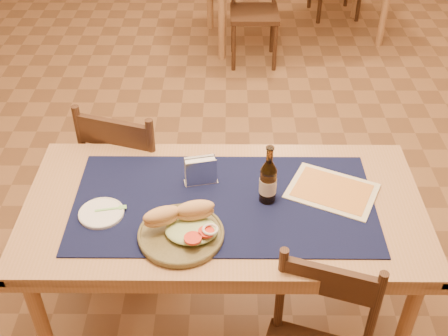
{
  "coord_description": "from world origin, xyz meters",
  "views": [
    {
      "loc": [
        0.01,
        -2.47,
        2.25
      ],
      "look_at": [
        0.0,
        -0.7,
        0.85
      ],
      "focal_mm": 45.0,
      "sensor_mm": 36.0,
      "label": 1
    }
  ],
  "objects_px": {
    "chair_main_far": "(135,171)",
    "napkin_holder": "(201,171)",
    "main_table": "(224,218)",
    "sandwich_plate": "(183,229)",
    "beer_bottle": "(268,181)"
  },
  "relations": [
    {
      "from": "sandwich_plate",
      "to": "beer_bottle",
      "type": "bearing_deg",
      "value": 31.97
    },
    {
      "from": "main_table",
      "to": "napkin_holder",
      "type": "relative_size",
      "value": 11.04
    },
    {
      "from": "napkin_holder",
      "to": "chair_main_far",
      "type": "bearing_deg",
      "value": 130.23
    },
    {
      "from": "chair_main_far",
      "to": "napkin_holder",
      "type": "relative_size",
      "value": 6.29
    },
    {
      "from": "chair_main_far",
      "to": "beer_bottle",
      "type": "xyz_separation_m",
      "value": [
        0.63,
        -0.53,
        0.38
      ]
    },
    {
      "from": "main_table",
      "to": "sandwich_plate",
      "type": "bearing_deg",
      "value": -128.94
    },
    {
      "from": "sandwich_plate",
      "to": "beer_bottle",
      "type": "height_order",
      "value": "beer_bottle"
    },
    {
      "from": "main_table",
      "to": "sandwich_plate",
      "type": "relative_size",
      "value": 4.96
    },
    {
      "from": "sandwich_plate",
      "to": "napkin_holder",
      "type": "distance_m",
      "value": 0.32
    },
    {
      "from": "main_table",
      "to": "sandwich_plate",
      "type": "distance_m",
      "value": 0.27
    },
    {
      "from": "main_table",
      "to": "sandwich_plate",
      "type": "height_order",
      "value": "sandwich_plate"
    },
    {
      "from": "chair_main_far",
      "to": "sandwich_plate",
      "type": "height_order",
      "value": "chair_main_far"
    },
    {
      "from": "sandwich_plate",
      "to": "main_table",
      "type": "bearing_deg",
      "value": 51.06
    },
    {
      "from": "beer_bottle",
      "to": "chair_main_far",
      "type": "bearing_deg",
      "value": 139.73
    },
    {
      "from": "main_table",
      "to": "chair_main_far",
      "type": "distance_m",
      "value": 0.74
    }
  ]
}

